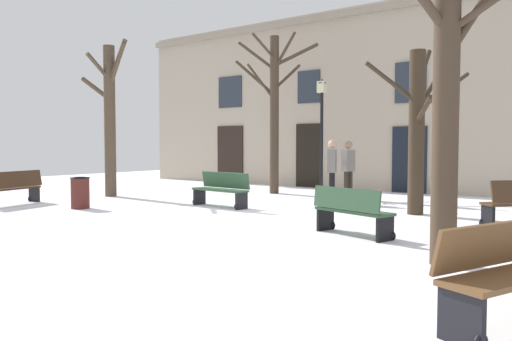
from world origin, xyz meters
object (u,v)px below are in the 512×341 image
person_by_shop_door (348,167)px  tree_near_facade (274,106)px  litter_bin (80,193)px  bench_back_to_back_left (351,211)px  streetlamp (322,125)px  person_crossing_plaza (332,168)px  tree_left_of_center (418,126)px  bench_near_lamp (221,189)px  tree_center (110,115)px  tree_right_of_center (447,66)px  bench_near_center_tree (12,187)px

person_by_shop_door → tree_near_facade: bearing=-78.1°
litter_bin → bench_back_to_back_left: bench_back_to_back_left is taller
streetlamp → litter_bin: size_ratio=4.56×
tree_near_facade → person_crossing_plaza: size_ratio=3.01×
bench_back_to_back_left → streetlamp: bearing=-40.3°
tree_left_of_center → person_crossing_plaza: bearing=160.0°
person_crossing_plaza → bench_near_lamp: bearing=124.9°
tree_center → bench_near_lamp: bearing=0.4°
tree_right_of_center → person_by_shop_door: size_ratio=3.33×
streetlamp → person_by_shop_door: (1.01, -0.16, -1.29)m
litter_bin → bench_near_lamp: bearing=42.4°
tree_right_of_center → litter_bin: 9.62m
bench_near_lamp → person_by_shop_door: size_ratio=1.02×
litter_bin → person_crossing_plaza: size_ratio=0.46×
tree_left_of_center → bench_near_center_tree: bearing=-153.8°
tree_right_of_center → tree_center: bearing=164.6°
bench_back_to_back_left → tree_left_of_center: bearing=-73.6°
tree_right_of_center → bench_back_to_back_left: size_ratio=3.61×
litter_bin → bench_near_lamp: size_ratio=0.45×
litter_bin → bench_back_to_back_left: 7.38m
tree_near_facade → tree_left_of_center: bearing=-22.0°
tree_near_facade → streetlamp: bearing=-1.8°
tree_near_facade → tree_right_of_center: bearing=-42.9°
litter_bin → tree_right_of_center: bearing=-4.2°
streetlamp → bench_back_to_back_left: size_ratio=2.29×
tree_center → bench_near_lamp: size_ratio=2.74×
tree_center → bench_near_center_tree: bearing=-95.6°
tree_right_of_center → tree_near_facade: 10.32m
tree_center → person_crossing_plaza: tree_center is taller
tree_left_of_center → bench_near_center_tree: 10.78m
litter_bin → bench_near_lamp: (2.69, 2.45, 0.06)m
streetlamp → litter_bin: bearing=-119.8°
bench_back_to_back_left → person_by_shop_door: (-2.75, 5.58, 0.54)m
bench_back_to_back_left → person_crossing_plaza: (-2.76, 4.54, 0.55)m
bench_near_lamp → bench_back_to_back_left: (4.67, -1.91, -0.02)m
bench_near_center_tree → tree_right_of_center: bearing=75.5°
streetlamp → bench_near_center_tree: (-5.80, -6.91, -1.79)m
bench_near_center_tree → bench_near_lamp: (4.89, 3.08, -0.01)m
tree_right_of_center → bench_near_center_tree: (-11.52, 0.05, -2.23)m
streetlamp → bench_near_center_tree: size_ratio=1.99×
tree_center → litter_bin: tree_center is taller
bench_near_center_tree → bench_near_lamp: size_ratio=1.04×
bench_back_to_back_left → tree_right_of_center: bearing=164.5°
tree_left_of_center → bench_near_lamp: 5.21m
streetlamp → person_crossing_plaza: bearing=-50.2°
bench_near_center_tree → person_by_shop_door: person_by_shop_door is taller
bench_near_center_tree → person_crossing_plaza: 8.90m
tree_left_of_center → bench_back_to_back_left: 3.90m
tree_right_of_center → person_crossing_plaza: bearing=129.3°
litter_bin → person_crossing_plaza: person_crossing_plaza is taller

